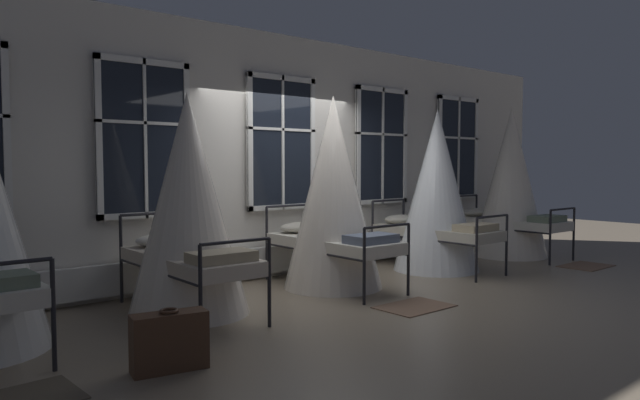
% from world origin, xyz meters
% --- Properties ---
extents(ground, '(22.82, 22.82, 0.00)m').
position_xyz_m(ground, '(0.00, 0.00, 0.00)').
color(ground, gray).
extents(back_wall_with_windows, '(12.41, 0.10, 3.34)m').
position_xyz_m(back_wall_with_windows, '(0.00, 1.21, 1.67)').
color(back_wall_with_windows, silver).
rests_on(back_wall_with_windows, ground).
extents(window_bank, '(9.07, 0.10, 2.70)m').
position_xyz_m(window_bank, '(0.00, 1.09, 1.07)').
color(window_bank, black).
rests_on(window_bank, ground).
extents(cot_second, '(1.24, 1.93, 2.29)m').
position_xyz_m(cot_second, '(-2.00, 0.04, 1.10)').
color(cot_second, black).
rests_on(cot_second, ground).
extents(cot_third, '(1.24, 1.92, 2.41)m').
position_xyz_m(cot_third, '(0.02, 0.07, 1.16)').
color(cot_third, black).
rests_on(cot_third, ground).
extents(cot_fourth, '(1.24, 1.92, 2.36)m').
position_xyz_m(cot_fourth, '(1.98, 0.01, 1.14)').
color(cot_fourth, black).
rests_on(cot_fourth, ground).
extents(cot_fifth, '(1.24, 1.92, 2.52)m').
position_xyz_m(cot_fifth, '(4.01, 0.05, 1.21)').
color(cot_fifth, black).
rests_on(cot_fifth, ground).
extents(rug_third, '(0.80, 0.56, 0.01)m').
position_xyz_m(rug_third, '(0.00, -1.29, 0.01)').
color(rug_third, brown).
rests_on(rug_third, ground).
extents(rug_fifth, '(0.80, 0.56, 0.01)m').
position_xyz_m(rug_fifth, '(3.97, -1.29, 0.01)').
color(rug_fifth, brown).
rests_on(rug_fifth, ground).
extents(suitcase_dark, '(0.59, 0.31, 0.47)m').
position_xyz_m(suitcase_dark, '(-2.92, -1.40, 0.22)').
color(suitcase_dark, '#472D1E').
rests_on(suitcase_dark, ground).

